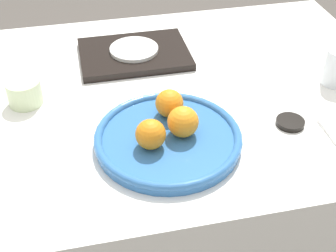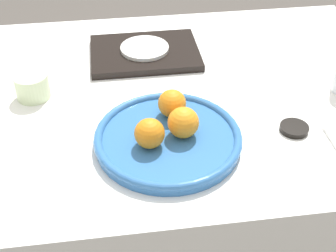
# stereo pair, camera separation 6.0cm
# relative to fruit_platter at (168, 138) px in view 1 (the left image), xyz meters

# --- Properties ---
(table) EXTENTS (1.40, 0.88, 0.74)m
(table) POSITION_rel_fruit_platter_xyz_m (-0.04, 0.20, -0.39)
(table) COLOR white
(table) RESTS_ON ground_plane
(fruit_platter) EXTENTS (0.32, 0.32, 0.03)m
(fruit_platter) POSITION_rel_fruit_platter_xyz_m (0.00, 0.00, 0.00)
(fruit_platter) COLOR #336BAD
(fruit_platter) RESTS_ON table
(orange_0) EXTENTS (0.06, 0.06, 0.06)m
(orange_0) POSITION_rel_fruit_platter_xyz_m (0.02, 0.08, 0.04)
(orange_0) COLOR orange
(orange_0) RESTS_ON fruit_platter
(orange_1) EXTENTS (0.06, 0.06, 0.06)m
(orange_1) POSITION_rel_fruit_platter_xyz_m (-0.05, -0.02, 0.04)
(orange_1) COLOR orange
(orange_1) RESTS_ON fruit_platter
(orange_2) EXTENTS (0.07, 0.07, 0.07)m
(orange_2) POSITION_rel_fruit_platter_xyz_m (0.03, 0.00, 0.04)
(orange_2) COLOR orange
(orange_2) RESTS_ON fruit_platter
(serving_tray) EXTENTS (0.30, 0.22, 0.02)m
(serving_tray) POSITION_rel_fruit_platter_xyz_m (-0.01, 0.39, -0.01)
(serving_tray) COLOR black
(serving_tray) RESTS_ON table
(side_plate) EXTENTS (0.14, 0.14, 0.01)m
(side_plate) POSITION_rel_fruit_platter_xyz_m (-0.01, 0.39, 0.01)
(side_plate) COLOR silver
(side_plate) RESTS_ON serving_tray
(cup_2) EXTENTS (0.08, 0.08, 0.06)m
(cup_2) POSITION_rel_fruit_platter_xyz_m (-0.31, 0.23, 0.02)
(cup_2) COLOR beige
(cup_2) RESTS_ON table
(soy_dish) EXTENTS (0.07, 0.07, 0.01)m
(soy_dish) POSITION_rel_fruit_platter_xyz_m (0.29, 0.01, -0.01)
(soy_dish) COLOR black
(soy_dish) RESTS_ON table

